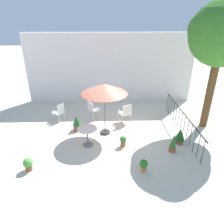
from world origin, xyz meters
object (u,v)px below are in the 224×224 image
patio_umbrella_0 (104,89)px  potted_plant_5 (180,135)px  potted_plant_1 (144,165)px  potted_plant_2 (77,123)px  potted_plant_4 (173,143)px  patio_chair_1 (126,112)px  cafe_table_0 (87,134)px  shade_tree (223,34)px  patio_chair_0 (93,109)px  potted_plant_3 (28,164)px  patio_chair_2 (59,111)px  potted_plant_0 (123,141)px

patio_umbrella_0 → potted_plant_5: size_ratio=3.52×
potted_plant_1 → potted_plant_2: 3.86m
potted_plant_4 → patio_chair_1: bearing=123.7°
cafe_table_0 → shade_tree: bearing=15.5°
patio_chair_0 → potted_plant_3: 4.35m
patio_chair_0 → potted_plant_2: (-0.66, -1.17, -0.17)m
cafe_table_0 → potted_plant_5: bearing=0.4°
patio_chair_1 → potted_plant_5: patio_chair_1 is taller
patio_chair_2 → potted_plant_3: size_ratio=1.94×
patio_chair_1 → potted_plant_3: patio_chair_1 is taller
shade_tree → potted_plant_5: 4.42m
potted_plant_4 → potted_plant_5: (0.46, 0.56, -0.02)m
potted_plant_2 → shade_tree: bearing=2.6°
patio_chair_2 → potted_plant_1: bearing=-46.9°
potted_plant_0 → potted_plant_3: bearing=-158.5°
patio_chair_0 → patio_chair_2: bearing=-172.6°
potted_plant_0 → potted_plant_1: (0.57, -1.48, -0.01)m
potted_plant_4 → potted_plant_3: bearing=-170.1°
cafe_table_0 → patio_chair_1: size_ratio=0.80×
shade_tree → potted_plant_5: size_ratio=8.15×
potted_plant_0 → potted_plant_4: size_ratio=0.59×
patio_umbrella_0 → patio_chair_2: (-2.27, 1.27, -1.57)m
patio_chair_0 → potted_plant_0: size_ratio=1.97×
cafe_table_0 → potted_plant_3: 2.42m
shade_tree → cafe_table_0: (-5.48, -1.52, -3.61)m
patio_umbrella_0 → patio_chair_0: patio_umbrella_0 is taller
cafe_table_0 → potted_plant_5: 3.79m
potted_plant_4 → patio_umbrella_0: bearing=150.7°
patio_umbrella_0 → potted_plant_4: patio_umbrella_0 is taller
patio_chair_1 → potted_plant_2: bearing=-164.3°
potted_plant_0 → potted_plant_1: size_ratio=1.04×
potted_plant_5 → cafe_table_0: bearing=-179.6°
cafe_table_0 → patio_chair_0: patio_chair_0 is taller
patio_chair_2 → potted_plant_4: 5.60m
potted_plant_0 → potted_plant_5: bearing=3.8°
patio_umbrella_0 → patio_chair_1: 2.05m
shade_tree → patio_chair_0: size_ratio=5.95×
patio_umbrella_0 → potted_plant_5: patio_umbrella_0 is taller
cafe_table_0 → potted_plant_1: (2.01, -1.61, -0.29)m
patio_chair_1 → potted_plant_4: patio_chair_1 is taller
patio_chair_1 → potted_plant_3: size_ratio=2.08×
potted_plant_5 → patio_chair_1: bearing=138.1°
patio_umbrella_0 → patio_chair_1: size_ratio=2.41×
potted_plant_2 → patio_chair_0: bearing=60.7°
potted_plant_1 → potted_plant_2: potted_plant_2 is taller
potted_plant_5 → patio_chair_2: bearing=157.8°
potted_plant_0 → patio_chair_1: bearing=82.2°
shade_tree → potted_plant_2: size_ratio=7.61×
shade_tree → patio_chair_2: bearing=174.5°
patio_umbrella_0 → patio_chair_2: size_ratio=2.57×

